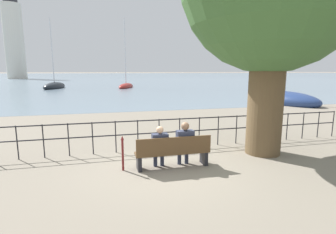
# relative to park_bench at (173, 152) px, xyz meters

# --- Properties ---
(ground_plane) EXTENTS (1000.00, 1000.00, 0.00)m
(ground_plane) POSITION_rel_park_bench_xyz_m (0.00, 0.07, -0.44)
(ground_plane) COLOR gray
(harbor_water) EXTENTS (600.00, 300.00, 0.01)m
(harbor_water) POSITION_rel_park_bench_xyz_m (0.00, 160.32, -0.44)
(harbor_water) COLOR slate
(harbor_water) RESTS_ON ground_plane
(park_bench) EXTENTS (2.07, 0.45, 0.90)m
(park_bench) POSITION_rel_park_bench_xyz_m (0.00, 0.00, 0.00)
(park_bench) COLOR brown
(park_bench) RESTS_ON ground_plane
(seated_person_left) EXTENTS (0.43, 0.35, 1.18)m
(seated_person_left) POSITION_rel_park_bench_xyz_m (-0.36, 0.08, 0.21)
(seated_person_left) COLOR #2D3347
(seated_person_left) RESTS_ON ground_plane
(seated_person_right) EXTENTS (0.48, 0.35, 1.26)m
(seated_person_right) POSITION_rel_park_bench_xyz_m (0.36, 0.08, 0.25)
(seated_person_right) COLOR #2D3347
(seated_person_right) RESTS_ON ground_plane
(promenade_railing) EXTENTS (14.54, 0.04, 1.05)m
(promenade_railing) POSITION_rel_park_bench_xyz_m (0.00, 1.79, 0.25)
(promenade_railing) COLOR black
(promenade_railing) RESTS_ON ground_plane
(closed_umbrella) EXTENTS (0.09, 0.09, 0.96)m
(closed_umbrella) POSITION_rel_park_bench_xyz_m (-1.36, 0.13, 0.10)
(closed_umbrella) COLOR maroon
(closed_umbrella) RESTS_ON ground_plane
(sailboat_0) EXTENTS (4.07, 6.58, 8.04)m
(sailboat_0) POSITION_rel_park_bench_xyz_m (12.54, 11.54, -0.12)
(sailboat_0) COLOR navy
(sailboat_0) RESTS_ON ground_plane
(sailboat_1) EXTENTS (3.40, 7.36, 10.83)m
(sailboat_1) POSITION_rel_park_bench_xyz_m (-8.77, 36.84, -0.12)
(sailboat_1) COLOR black
(sailboat_1) RESTS_ON ground_plane
(sailboat_2) EXTENTS (3.67, 6.40, 11.06)m
(sailboat_2) POSITION_rel_park_bench_xyz_m (2.02, 35.55, -0.14)
(sailboat_2) COLOR maroon
(sailboat_2) RESTS_ON ground_plane
(harbor_lighthouse) EXTENTS (6.07, 6.07, 29.63)m
(harbor_lighthouse) POSITION_rel_park_bench_xyz_m (-29.30, 93.45, 13.34)
(harbor_lighthouse) COLOR silver
(harbor_lighthouse) RESTS_ON ground_plane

